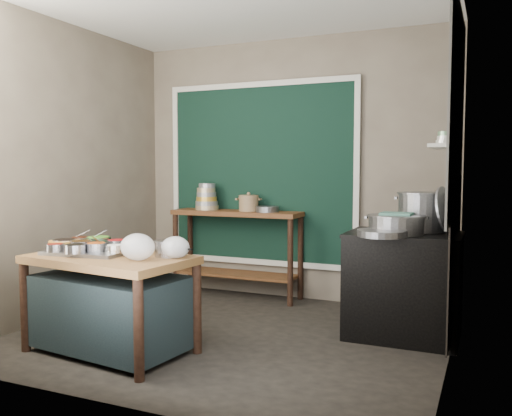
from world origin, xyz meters
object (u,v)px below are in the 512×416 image
at_px(utensil_cup, 203,206).
at_px(stock_pot, 422,212).
at_px(prep_table, 110,304).
at_px(yellow_basin, 64,246).
at_px(stove_block, 403,287).
at_px(condiment_tray, 90,251).
at_px(saucepan, 169,248).
at_px(ceramic_crock, 249,204).
at_px(steamer, 396,224).
at_px(back_counter, 237,254).

height_order(utensil_cup, stock_pot, stock_pot).
relative_size(prep_table, yellow_basin, 5.28).
xyz_separation_m(stove_block, utensil_cup, (-2.30, 0.70, 0.57)).
xyz_separation_m(condiment_tray, saucepan, (0.65, 0.11, 0.05)).
bearing_deg(utensil_cup, ceramic_crock, 4.85).
relative_size(prep_table, utensil_cup, 8.43).
bearing_deg(utensil_cup, stock_pot, -11.99).
bearing_deg(steamer, condiment_tray, -152.07).
bearing_deg(ceramic_crock, stove_block, -22.85).
distance_m(yellow_basin, stock_pot, 2.97).
bearing_deg(yellow_basin, stock_pot, 29.71).
relative_size(yellow_basin, saucepan, 1.05).
height_order(saucepan, utensil_cup, utensil_cup).
bearing_deg(utensil_cup, back_counter, 4.81).
distance_m(stove_block, saucepan, 1.98).
relative_size(saucepan, steamer, 0.47).
bearing_deg(saucepan, back_counter, 113.35).
distance_m(stove_block, yellow_basin, 2.80).
relative_size(condiment_tray, ceramic_crock, 2.78).
bearing_deg(saucepan, ceramic_crock, 109.14).
bearing_deg(ceramic_crock, prep_table, -96.68).
distance_m(ceramic_crock, stock_pot, 1.96).
distance_m(stove_block, stock_pot, 0.66).
distance_m(utensil_cup, steamer, 2.39).
xyz_separation_m(prep_table, yellow_basin, (-0.46, 0.01, 0.42)).
distance_m(condiment_tray, ceramic_crock, 2.06).
height_order(stove_block, saucepan, saucepan).
height_order(ceramic_crock, stock_pot, stock_pot).
xyz_separation_m(condiment_tray, ceramic_crock, (0.46, 1.99, 0.26)).
xyz_separation_m(prep_table, utensil_cup, (-0.30, 2.00, 0.62)).
xyz_separation_m(utensil_cup, ceramic_crock, (0.54, 0.05, 0.03)).
height_order(back_counter, stove_block, back_counter).
distance_m(back_counter, condiment_tray, 2.03).
distance_m(back_counter, yellow_basin, 2.12).
bearing_deg(condiment_tray, prep_table, -12.41).
height_order(prep_table, stove_block, stove_block).
bearing_deg(prep_table, saucepan, 27.55).
bearing_deg(saucepan, stove_block, 49.35).
bearing_deg(saucepan, steamer, 47.80).
bearing_deg(prep_table, stove_block, 39.99).
relative_size(utensil_cup, stock_pot, 0.35).
distance_m(yellow_basin, ceramic_crock, 2.16).
xyz_separation_m(utensil_cup, steamer, (2.25, -0.80, -0.04)).
bearing_deg(stove_block, ceramic_crock, 157.15).
relative_size(prep_table, back_counter, 0.86).
bearing_deg(back_counter, stove_block, -21.02).
xyz_separation_m(stove_block, yellow_basin, (-2.46, -1.29, 0.37)).
bearing_deg(back_counter, steamer, -24.16).
distance_m(utensil_cup, stock_pot, 2.47).
xyz_separation_m(prep_table, condiment_tray, (-0.22, 0.05, 0.39)).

